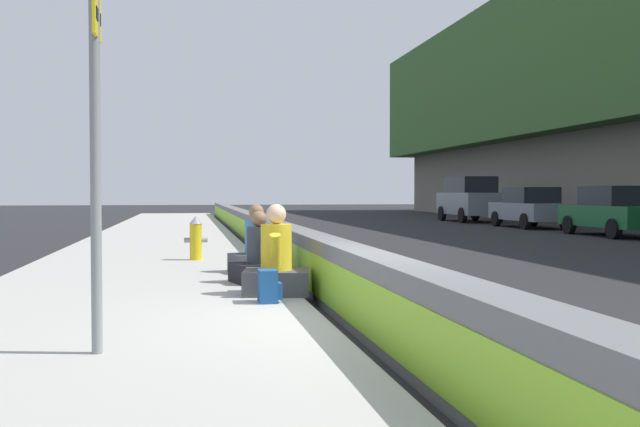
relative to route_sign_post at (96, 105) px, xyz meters
The scene contains 12 objects.
ground_plane 3.63m from the route_sign_post, 66.65° to the right, with size 160.00×160.00×0.00m, color #232326.
sidewalk_strip 2.43m from the route_sign_post, ahead, with size 80.00×4.40×0.14m, color #A8A59E.
jersey_barrier 3.39m from the route_sign_post, 66.62° to the right, with size 76.00×0.45×0.85m.
route_sign_post is the anchor object (origin of this frame).
fire_hydrant 8.43m from the route_sign_post, ahead, with size 0.26×0.46×0.88m.
seated_person_foreground 4.07m from the route_sign_post, 30.81° to the right, with size 0.86×0.97×1.19m.
seated_person_middle 5.11m from the route_sign_post, 21.90° to the right, with size 0.82×0.90×1.07m.
seated_person_rear 6.39m from the route_sign_post, 17.88° to the right, with size 0.87×0.96×1.14m.
backpack 3.55m from the route_sign_post, 34.63° to the right, with size 0.32×0.28×0.40m.
parked_car_fourth 21.74m from the route_sign_post, 43.68° to the right, with size 4.57×2.09×1.71m.
parked_car_midline 26.37m from the route_sign_post, 34.57° to the right, with size 4.54×2.03×1.71m.
parked_car_far 31.67m from the route_sign_post, 27.96° to the right, with size 4.86×2.18×2.28m.
Camera 1 is at (-7.29, 1.90, 1.48)m, focal length 39.93 mm.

